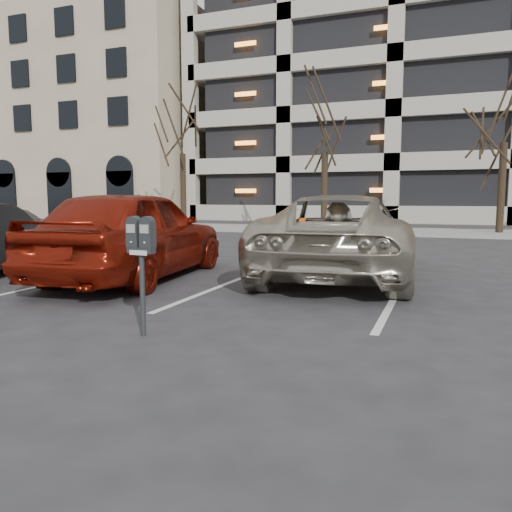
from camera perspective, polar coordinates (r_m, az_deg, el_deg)
The scene contains 11 objects.
ground at distance 6.16m, azimuth 0.62°, elevation -7.13°, with size 140.00×140.00×0.00m, color #28282B.
sidewalk at distance 21.75m, azimuth 15.46°, elevation 2.73°, with size 80.00×4.00×0.12m, color gray.
stall_lines at distance 8.76m, azimuth -2.74°, elevation -2.94°, with size 16.90×5.20×0.00m.
office_building at distance 46.94m, azimuth -19.70°, elevation 13.67°, with size 26.00×16.20×15.00m.
tree_a at distance 25.12m, azimuth -8.46°, elevation 16.39°, with size 3.49×3.49×7.94m.
tree_b at distance 22.56m, azimuth 7.96°, elevation 16.88°, with size 3.34×3.34×7.60m.
tree_c at distance 22.11m, azimuth 26.80°, elevation 17.12°, with size 3.50×3.50×7.94m.
parking_meter at distance 5.37m, azimuth -12.99°, elevation 1.05°, with size 0.33×0.14×1.25m.
suv_silver at distance 9.41m, azimuth 9.68°, elevation 2.25°, with size 3.00×5.67×1.52m.
car_red at distance 9.26m, azimuth -13.72°, elevation 2.48°, with size 1.94×4.82×1.64m, color maroon.
car_silver at distance 13.65m, azimuth -26.69°, elevation 2.39°, with size 1.73×4.25×1.23m, color #9B9FA3.
Camera 1 is at (2.08, -5.61, 1.47)m, focal length 35.00 mm.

